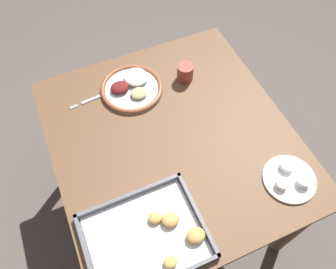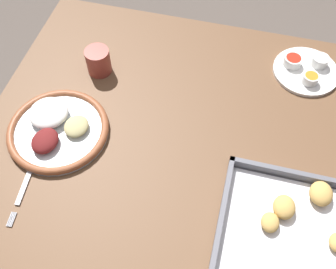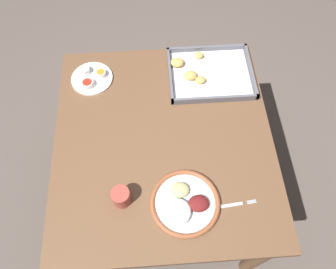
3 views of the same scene
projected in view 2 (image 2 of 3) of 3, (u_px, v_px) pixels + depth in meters
name	position (u px, v px, depth m)	size (l,w,h in m)	color
ground_plane	(169.00, 229.00, 1.62)	(8.00, 8.00, 0.00)	#564C44
dining_table	(170.00, 156.00, 1.12)	(0.91, 0.99, 0.70)	brown
dinner_plate	(57.00, 128.00, 1.02)	(0.27, 0.27, 0.05)	silver
fork	(25.00, 185.00, 0.94)	(0.19, 0.03, 0.00)	#B2B2B7
saucer_plate	(306.00, 69.00, 1.14)	(0.19, 0.19, 0.04)	white
baking_tray	(289.00, 243.00, 0.86)	(0.39, 0.31, 0.04)	#595960
drinking_cup	(98.00, 61.00, 1.12)	(0.07, 0.07, 0.08)	#993D33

